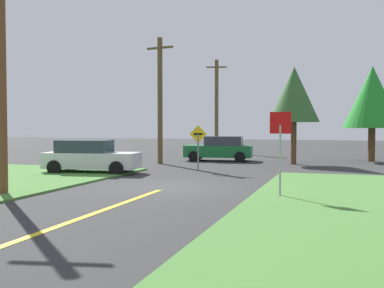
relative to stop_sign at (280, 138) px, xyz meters
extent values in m
plane|color=#2F2F2F|center=(-4.35, 1.45, -1.93)|extent=(120.00, 120.00, 0.00)
cube|color=yellow|center=(-4.35, -6.55, -1.92)|extent=(0.20, 14.00, 0.01)
cylinder|color=#9EA0A8|center=(0.00, 0.00, -0.75)|extent=(0.07, 0.07, 2.35)
cube|color=red|center=(0.00, 0.00, 0.49)|extent=(0.69, 0.14, 0.70)
cube|color=#196B33|center=(-5.82, 14.67, -1.29)|extent=(4.56, 2.30, 0.76)
cube|color=#2D3842|center=(-5.46, 14.71, -0.61)|extent=(2.57, 1.86, 0.60)
cylinder|color=black|center=(-7.19, 13.61, -1.59)|extent=(0.70, 0.30, 0.68)
cylinder|color=black|center=(-7.40, 15.38, -1.59)|extent=(0.70, 0.30, 0.68)
cylinder|color=black|center=(-4.24, 13.95, -1.59)|extent=(0.70, 0.30, 0.68)
cylinder|color=black|center=(-4.44, 15.72, -1.59)|extent=(0.70, 0.30, 0.68)
cube|color=silver|center=(-9.68, 5.00, -1.29)|extent=(4.74, 2.30, 0.76)
cube|color=#2D3842|center=(-10.05, 4.95, -0.61)|extent=(2.68, 1.83, 0.60)
cylinder|color=black|center=(-8.26, 6.04, -1.59)|extent=(0.70, 0.31, 0.68)
cylinder|color=black|center=(-8.04, 4.36, -1.59)|extent=(0.70, 0.31, 0.68)
cylinder|color=black|center=(-11.33, 5.64, -1.59)|extent=(0.70, 0.31, 0.68)
cylinder|color=black|center=(-11.11, 3.96, -1.59)|extent=(0.70, 0.31, 0.68)
cylinder|color=brown|center=(-8.86, -2.28, 2.12)|extent=(0.31, 0.31, 8.08)
cylinder|color=brown|center=(-8.63, 11.37, 1.89)|extent=(0.30, 0.30, 7.63)
cube|color=brown|center=(-8.63, 11.37, 5.09)|extent=(1.79, 0.44, 0.12)
cylinder|color=brown|center=(-8.66, 25.02, 2.13)|extent=(0.34, 0.34, 8.11)
cube|color=brown|center=(-8.66, 25.02, 5.54)|extent=(1.78, 0.54, 0.12)
cylinder|color=slate|center=(-5.15, 7.87, -0.98)|extent=(0.08, 0.08, 1.89)
cube|color=yellow|center=(-5.15, 7.87, -0.04)|extent=(0.91, 0.06, 0.91)
cube|color=black|center=(-5.15, 7.87, -0.04)|extent=(0.45, 0.06, 0.10)
cylinder|color=brown|center=(3.76, 17.10, -0.84)|extent=(0.44, 0.44, 2.17)
cone|color=#218727|center=(3.76, 17.10, 2.24)|extent=(3.62, 3.62, 3.98)
cylinder|color=brown|center=(-0.84, 13.40, -0.66)|extent=(0.33, 0.33, 2.54)
cone|color=#315D2B|center=(-0.84, 13.40, 2.26)|extent=(3.01, 3.01, 3.31)
camera|label=1|loc=(1.84, -15.17, 0.41)|focal=43.82mm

